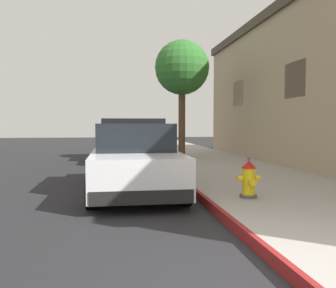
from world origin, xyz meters
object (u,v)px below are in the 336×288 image
Objects in this scene: police_cruiser at (134,159)px; parked_car_silver_ahead at (124,143)px; street_tree at (182,69)px; fire_hydrant at (249,179)px.

police_cruiser is 1.00× the size of parked_car_silver_ahead.
street_tree is (2.33, 6.35, 3.07)m from police_cruiser.
fire_hydrant is (2.04, -1.97, -0.23)m from police_cruiser.
street_tree reaches higher than parked_car_silver_ahead.
parked_car_silver_ahead is 3.96m from street_tree.
fire_hydrant is at bearing -77.45° from parked_car_silver_ahead.
parked_car_silver_ahead reaches higher than fire_hydrant.
police_cruiser is 7.22m from parked_car_silver_ahead.
parked_car_silver_ahead is at bearing 102.55° from fire_hydrant.
police_cruiser reaches higher than fire_hydrant.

